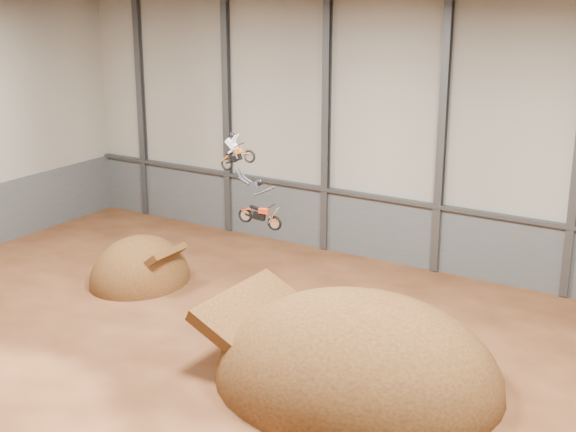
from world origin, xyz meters
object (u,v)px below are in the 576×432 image
at_px(takeoff_ramp, 141,282).
at_px(fmx_rider_b, 259,200).
at_px(fmx_rider_a, 240,148).
at_px(landing_ramp, 356,380).

xyz_separation_m(takeoff_ramp, fmx_rider_b, (7.88, -0.82, 5.68)).
xyz_separation_m(takeoff_ramp, fmx_rider_a, (6.33, 0.02, 7.64)).
bearing_deg(fmx_rider_b, landing_ramp, -30.19).
relative_size(takeoff_ramp, landing_ramp, 0.48).
bearing_deg(takeoff_ramp, landing_ramp, -13.71).
height_order(fmx_rider_a, fmx_rider_b, fmx_rider_a).
distance_m(takeoff_ramp, fmx_rider_b, 9.75).
relative_size(takeoff_ramp, fmx_rider_a, 2.96).
bearing_deg(fmx_rider_b, fmx_rider_a, 143.95).
height_order(landing_ramp, fmx_rider_b, fmx_rider_b).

